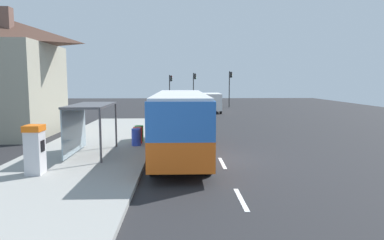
% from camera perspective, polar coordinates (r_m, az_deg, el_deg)
% --- Properties ---
extents(ground_plane, '(56.00, 92.00, 0.04)m').
position_cam_1_polar(ground_plane, '(31.18, 1.18, -0.66)').
color(ground_plane, '#262628').
extents(sidewalk_platform, '(6.20, 30.00, 0.18)m').
position_cam_1_polar(sidewalk_platform, '(19.82, -15.66, -4.69)').
color(sidewalk_platform, '#999993').
rests_on(sidewalk_platform, ground).
extents(lane_stripe_seg_0, '(0.16, 2.20, 0.01)m').
position_cam_1_polar(lane_stripe_seg_0, '(11.72, 8.01, -12.70)').
color(lane_stripe_seg_0, silver).
rests_on(lane_stripe_seg_0, ground).
extents(lane_stripe_seg_1, '(0.16, 2.20, 0.01)m').
position_cam_1_polar(lane_stripe_seg_1, '(16.47, 4.97, -7.03)').
color(lane_stripe_seg_1, silver).
rests_on(lane_stripe_seg_1, ground).
extents(lane_stripe_seg_2, '(0.16, 2.20, 0.01)m').
position_cam_1_polar(lane_stripe_seg_2, '(21.34, 3.34, -3.91)').
color(lane_stripe_seg_2, silver).
rests_on(lane_stripe_seg_2, ground).
extents(lane_stripe_seg_3, '(0.16, 2.20, 0.01)m').
position_cam_1_polar(lane_stripe_seg_3, '(26.25, 2.33, -1.95)').
color(lane_stripe_seg_3, silver).
rests_on(lane_stripe_seg_3, ground).
extents(lane_stripe_seg_4, '(0.16, 2.20, 0.01)m').
position_cam_1_polar(lane_stripe_seg_4, '(31.19, 1.64, -0.62)').
color(lane_stripe_seg_4, silver).
rests_on(lane_stripe_seg_4, ground).
extents(lane_stripe_seg_5, '(0.16, 2.20, 0.01)m').
position_cam_1_polar(lane_stripe_seg_5, '(36.15, 1.13, 0.36)').
color(lane_stripe_seg_5, silver).
rests_on(lane_stripe_seg_5, ground).
extents(lane_stripe_seg_6, '(0.16, 2.20, 0.01)m').
position_cam_1_polar(lane_stripe_seg_6, '(41.12, 0.75, 1.09)').
color(lane_stripe_seg_6, silver).
rests_on(lane_stripe_seg_6, ground).
extents(lane_stripe_seg_7, '(0.16, 2.20, 0.01)m').
position_cam_1_polar(lane_stripe_seg_7, '(46.10, 0.45, 1.67)').
color(lane_stripe_seg_7, silver).
rests_on(lane_stripe_seg_7, ground).
extents(bus, '(2.56, 11.02, 3.21)m').
position_cam_1_polar(bus, '(17.81, -1.95, 0.01)').
color(bus, orange).
rests_on(bus, ground).
extents(white_van, '(2.13, 5.25, 2.30)m').
position_cam_1_polar(white_van, '(42.65, 3.28, 3.08)').
color(white_van, white).
rests_on(white_van, ground).
extents(sedan_near, '(1.84, 4.40, 1.52)m').
position_cam_1_polar(sedan_near, '(52.10, 2.43, 3.08)').
color(sedan_near, '#195933').
rests_on(sedan_near, ground).
extents(sedan_far, '(1.97, 4.46, 1.52)m').
position_cam_1_polar(sedan_far, '(58.64, 1.93, 3.46)').
color(sedan_far, navy).
rests_on(sedan_far, ground).
extents(ticket_machine, '(0.66, 0.76, 1.94)m').
position_cam_1_polar(ticket_machine, '(15.00, -24.26, -4.37)').
color(ticket_machine, silver).
rests_on(ticket_machine, sidewalk_platform).
extents(recycling_bin_blue, '(0.52, 0.52, 0.95)m').
position_cam_1_polar(recycling_bin_blue, '(20.03, -9.09, -2.78)').
color(recycling_bin_blue, blue).
rests_on(recycling_bin_blue, sidewalk_platform).
extents(recycling_bin_red, '(0.52, 0.52, 0.95)m').
position_cam_1_polar(recycling_bin_red, '(20.71, -8.85, -2.47)').
color(recycling_bin_red, red).
rests_on(recycling_bin_red, sidewalk_platform).
extents(recycling_bin_green, '(0.52, 0.52, 0.95)m').
position_cam_1_polar(recycling_bin_green, '(21.40, -8.63, -2.18)').
color(recycling_bin_green, green).
rests_on(recycling_bin_green, sidewalk_platform).
extents(traffic_light_near_side, '(0.49, 0.28, 5.18)m').
position_cam_1_polar(traffic_light_near_side, '(50.64, 6.22, 5.94)').
color(traffic_light_near_side, '#2D2D2D').
rests_on(traffic_light_near_side, ground).
extents(traffic_light_far_side, '(0.49, 0.28, 4.66)m').
position_cam_1_polar(traffic_light_far_side, '(50.95, -3.57, 5.62)').
color(traffic_light_far_side, '#2D2D2D').
rests_on(traffic_light_far_side, ground).
extents(traffic_light_median, '(0.49, 0.28, 4.96)m').
position_cam_1_polar(traffic_light_median, '(51.77, 0.35, 5.85)').
color(traffic_light_median, '#2D2D2D').
rests_on(traffic_light_median, ground).
extents(bus_shelter, '(1.80, 4.00, 2.50)m').
position_cam_1_polar(bus_shelter, '(18.03, -17.07, 0.62)').
color(bus_shelter, '#4C4C51').
rests_on(bus_shelter, sidewalk_platform).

